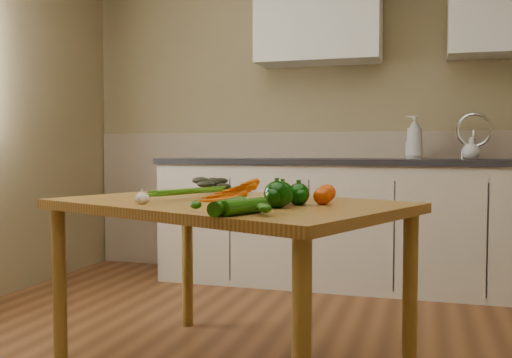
{
  "coord_description": "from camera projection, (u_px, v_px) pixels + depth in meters",
  "views": [
    {
      "loc": [
        0.67,
        -1.86,
        0.97
      ],
      "look_at": [
        -0.08,
        0.64,
        0.83
      ],
      "focal_mm": 40.0,
      "sensor_mm": 36.0,
      "label": 1
    }
  ],
  "objects": [
    {
      "name": "room",
      "position": [
        240.0,
        74.0,
        2.12
      ],
      "size": [
        4.04,
        5.04,
        2.64
      ],
      "color": "brown",
      "rests_on": "ground"
    },
    {
      "name": "counter_run",
      "position": [
        358.0,
        221.0,
        4.03
      ],
      "size": [
        2.84,
        0.64,
        1.14
      ],
      "color": "beige",
      "rests_on": "ground"
    },
    {
      "name": "upper_cabinets",
      "position": [
        405.0,
        9.0,
        3.99
      ],
      "size": [
        2.15,
        0.35,
        0.7
      ],
      "color": "silver",
      "rests_on": "room"
    },
    {
      "name": "table",
      "position": [
        228.0,
        221.0,
        2.39
      ],
      "size": [
        1.64,
        1.36,
        0.75
      ],
      "rotation": [
        0.0,
        0.0,
        -0.39
      ],
      "color": "olive",
      "rests_on": "ground"
    },
    {
      "name": "soap_bottle_a",
      "position": [
        414.0,
        137.0,
        3.99
      ],
      "size": [
        0.14,
        0.14,
        0.3
      ],
      "primitive_type": "imported",
      "rotation": [
        0.0,
        0.0,
        4.45
      ],
      "color": "silver",
      "rests_on": "counter_run"
    },
    {
      "name": "soap_bottle_b",
      "position": [
        412.0,
        146.0,
        4.02
      ],
      "size": [
        0.09,
        0.09,
        0.18
      ],
      "primitive_type": "imported",
      "rotation": [
        0.0,
        0.0,
        0.11
      ],
      "color": "silver",
      "rests_on": "counter_run"
    },
    {
      "name": "soap_bottle_c",
      "position": [
        471.0,
        148.0,
        3.86
      ],
      "size": [
        0.16,
        0.16,
        0.15
      ],
      "primitive_type": "imported",
      "rotation": [
        0.0,
        0.0,
        1.08
      ],
      "color": "silver",
      "rests_on": "counter_run"
    },
    {
      "name": "carrot_bunch",
      "position": [
        219.0,
        192.0,
        2.39
      ],
      "size": [
        0.32,
        0.28,
        0.07
      ],
      "primitive_type": null,
      "rotation": [
        0.0,
        0.0,
        -0.39
      ],
      "color": "#DC5C05",
      "rests_on": "table"
    },
    {
      "name": "leafy_greens",
      "position": [
        213.0,
        182.0,
        2.86
      ],
      "size": [
        0.2,
        0.18,
        0.1
      ],
      "primitive_type": null,
      "color": "black",
      "rests_on": "table"
    },
    {
      "name": "garlic_bulb",
      "position": [
        142.0,
        198.0,
        2.23
      ],
      "size": [
        0.06,
        0.06,
        0.05
      ],
      "primitive_type": "ellipsoid",
      "color": "silver",
      "rests_on": "table"
    },
    {
      "name": "pepper_a",
      "position": [
        283.0,
        194.0,
        2.21
      ],
      "size": [
        0.09,
        0.09,
        0.09
      ],
      "primitive_type": "sphere",
      "color": "#063202",
      "rests_on": "table"
    },
    {
      "name": "pepper_b",
      "position": [
        299.0,
        194.0,
        2.2
      ],
      "size": [
        0.08,
        0.08,
        0.08
      ],
      "primitive_type": "sphere",
      "color": "#063202",
      "rests_on": "table"
    },
    {
      "name": "pepper_c",
      "position": [
        277.0,
        195.0,
        2.09
      ],
      "size": [
        0.1,
        0.1,
        0.1
      ],
      "primitive_type": "sphere",
      "color": "#063202",
      "rests_on": "table"
    },
    {
      "name": "tomato_a",
      "position": [
        296.0,
        194.0,
        2.41
      ],
      "size": [
        0.06,
        0.06,
        0.06
      ],
      "primitive_type": "ellipsoid",
      "color": "maroon",
      "rests_on": "table"
    },
    {
      "name": "tomato_b",
      "position": [
        327.0,
        193.0,
        2.37
      ],
      "size": [
        0.08,
        0.08,
        0.07
      ],
      "primitive_type": "ellipsoid",
      "color": "#C13A04",
      "rests_on": "table"
    },
    {
      "name": "tomato_c",
      "position": [
        322.0,
        196.0,
        2.22
      ],
      "size": [
        0.07,
        0.07,
        0.07
      ],
      "primitive_type": "ellipsoid",
      "color": "#C13A04",
      "rests_on": "table"
    },
    {
      "name": "zucchini_a",
      "position": [
        244.0,
        207.0,
        1.89
      ],
      "size": [
        0.13,
        0.19,
        0.05
      ],
      "primitive_type": "cylinder",
      "rotation": [
        1.57,
        0.0,
        -0.42
      ],
      "color": "#144607",
      "rests_on": "table"
    },
    {
      "name": "zucchini_b",
      "position": [
        228.0,
        206.0,
        1.91
      ],
      "size": [
        0.06,
        0.24,
        0.05
      ],
      "primitive_type": "cylinder",
      "rotation": [
        1.57,
        0.0,
        -0.05
      ],
      "color": "#144607",
      "rests_on": "table"
    }
  ]
}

